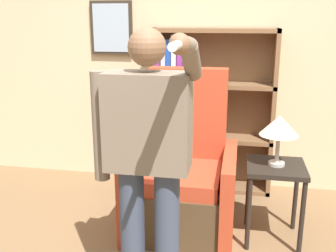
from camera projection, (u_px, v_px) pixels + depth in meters
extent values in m
cube|color=beige|center=(193.00, 50.00, 3.95)|extent=(8.00, 0.06, 2.80)
cube|color=#33281E|center=(112.00, 28.00, 4.00)|extent=(0.43, 0.04, 0.54)
cube|color=#9EB2C6|center=(111.00, 28.00, 3.98)|extent=(0.37, 0.01, 0.48)
cube|color=brown|center=(153.00, 109.00, 4.01)|extent=(0.04, 0.28, 1.62)
cube|color=brown|center=(272.00, 114.00, 3.80)|extent=(0.04, 0.28, 1.62)
cube|color=brown|center=(212.00, 109.00, 4.03)|extent=(1.22, 0.01, 1.62)
cube|color=brown|center=(209.00, 185.00, 4.11)|extent=(1.22, 0.28, 0.04)
cube|color=brown|center=(210.00, 138.00, 3.97)|extent=(1.22, 0.28, 0.04)
cube|color=brown|center=(212.00, 85.00, 3.83)|extent=(1.22, 0.28, 0.04)
cube|color=brown|center=(214.00, 30.00, 3.69)|extent=(1.22, 0.28, 0.04)
cube|color=#BC4C56|center=(159.00, 162.00, 4.15)|extent=(0.04, 0.23, 0.39)
cube|color=black|center=(163.00, 163.00, 4.14)|extent=(0.05, 0.16, 0.37)
cube|color=purple|center=(168.00, 165.00, 4.14)|extent=(0.02, 0.17, 0.34)
cube|color=purple|center=(172.00, 160.00, 4.11)|extent=(0.05, 0.18, 0.47)
cube|color=orange|center=(175.00, 167.00, 4.13)|extent=(0.02, 0.17, 0.30)
cube|color=white|center=(179.00, 166.00, 4.12)|extent=(0.04, 0.17, 0.33)
cube|color=#5B99A8|center=(158.00, 115.00, 4.01)|extent=(0.03, 0.22, 0.39)
cube|color=orange|center=(162.00, 112.00, 4.00)|extent=(0.03, 0.17, 0.45)
cube|color=orange|center=(166.00, 112.00, 3.99)|extent=(0.04, 0.17, 0.46)
cube|color=purple|center=(171.00, 112.00, 3.98)|extent=(0.04, 0.16, 0.45)
cube|color=red|center=(175.00, 112.00, 3.97)|extent=(0.03, 0.17, 0.45)
cube|color=purple|center=(159.00, 65.00, 3.88)|extent=(0.05, 0.23, 0.32)
cube|color=white|center=(164.00, 66.00, 3.87)|extent=(0.04, 0.16, 0.32)
cube|color=#1E47B2|center=(169.00, 61.00, 3.84)|extent=(0.05, 0.15, 0.41)
cube|color=white|center=(175.00, 59.00, 3.83)|extent=(0.05, 0.16, 0.46)
cube|color=purple|center=(180.00, 66.00, 3.84)|extent=(0.05, 0.18, 0.32)
cube|color=#4C3823|center=(181.00, 206.00, 3.25)|extent=(0.66, 0.74, 0.42)
cube|color=#B23D23|center=(181.00, 177.00, 3.14)|extent=(0.62, 0.62, 0.12)
cube|color=#B23D23|center=(188.00, 131.00, 3.42)|extent=(0.66, 0.16, 1.10)
cube|color=#B23D23|center=(137.00, 187.00, 3.28)|extent=(0.10, 0.82, 0.68)
cube|color=#B23D23|center=(228.00, 195.00, 3.15)|extent=(0.10, 0.82, 0.68)
cylinder|color=#384256|center=(133.00, 233.00, 2.41)|extent=(0.15, 0.15, 0.87)
cylinder|color=#384256|center=(167.00, 237.00, 2.37)|extent=(0.15, 0.15, 0.87)
cube|color=#756656|center=(148.00, 122.00, 2.20)|extent=(0.48, 0.24, 0.56)
sphere|color=brown|center=(147.00, 47.00, 2.09)|extent=(0.21, 0.21, 0.21)
cylinder|color=#756656|center=(100.00, 127.00, 2.26)|extent=(0.09, 0.09, 0.64)
cylinder|color=#756656|center=(191.00, 60.00, 1.95)|extent=(0.09, 0.28, 0.23)
cylinder|color=#756656|center=(184.00, 45.00, 1.69)|extent=(0.08, 0.27, 0.10)
sphere|color=brown|center=(180.00, 44.00, 1.57)|extent=(0.09, 0.09, 0.09)
cylinder|color=white|center=(176.00, 46.00, 1.48)|extent=(0.04, 0.15, 0.04)
cube|color=black|center=(276.00, 167.00, 2.99)|extent=(0.44, 0.44, 0.04)
cylinder|color=black|center=(249.00, 214.00, 2.93)|extent=(0.04, 0.04, 0.59)
cylinder|color=black|center=(302.00, 219.00, 2.86)|extent=(0.04, 0.04, 0.59)
cylinder|color=black|center=(248.00, 192.00, 3.29)|extent=(0.04, 0.04, 0.59)
cylinder|color=black|center=(295.00, 196.00, 3.22)|extent=(0.04, 0.04, 0.59)
cylinder|color=#B7B2A8|center=(276.00, 164.00, 2.99)|extent=(0.12, 0.12, 0.02)
cylinder|color=#B7B2A8|center=(278.00, 149.00, 2.95)|extent=(0.03, 0.03, 0.21)
cone|color=beige|center=(279.00, 125.00, 2.91)|extent=(0.29, 0.29, 0.15)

